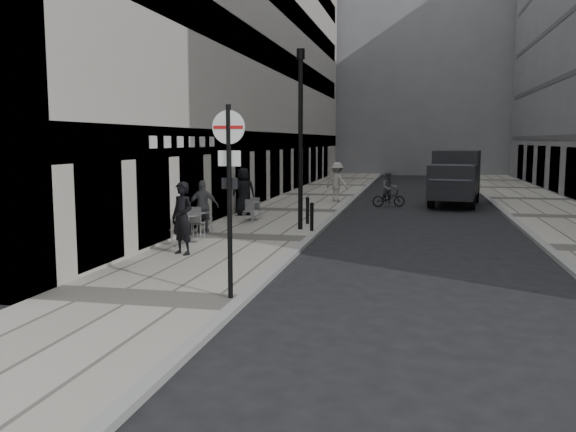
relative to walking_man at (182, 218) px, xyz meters
name	(u,v)px	position (x,y,z in m)	size (l,w,h in m)	color
ground	(182,358)	(2.80, -7.08, -1.09)	(120.00, 120.00, 0.00)	black
sidewalk	(293,211)	(0.80, 10.92, -1.03)	(4.00, 60.00, 0.12)	#ACA79B
far_sidewalk	(561,218)	(11.80, 10.92, -1.03)	(4.00, 60.00, 0.12)	#ACA79B
building_left	(245,31)	(-3.20, 17.42, 7.91)	(4.00, 45.00, 18.00)	#B3ADA3
building_far	(402,62)	(4.30, 48.92, 9.91)	(24.00, 16.00, 22.00)	gray
walking_man	(182,218)	(0.00, 0.00, 0.00)	(0.71, 0.47, 1.95)	black
sign_post	(229,176)	(2.60, -4.08, 1.39)	(0.63, 0.10, 3.70)	black
lamppost	(301,130)	(2.20, 5.20, 2.38)	(0.27, 0.27, 6.04)	black
bollard_near	(312,218)	(2.65, 4.90, -0.53)	(0.12, 0.12, 0.90)	black
bollard_far	(307,211)	(2.20, 6.59, -0.52)	(0.12, 0.12, 0.91)	black
panel_van	(456,174)	(7.92, 15.68, 0.40)	(2.82, 5.85, 2.65)	black
cyclist	(389,193)	(4.77, 14.11, -0.44)	(1.64, 0.96, 1.67)	black
pedestrian_a	(203,206)	(-0.80, 3.82, -0.11)	(1.01, 0.42, 1.72)	slate
pedestrian_b	(337,182)	(2.20, 14.80, 0.00)	(1.26, 0.72, 1.95)	#A8A39B
pedestrian_c	(244,191)	(-0.80, 8.61, -0.01)	(0.95, 0.62, 1.94)	black
cafe_table_near	(253,209)	(0.00, 7.06, -0.55)	(0.65, 1.46, 0.83)	#A4A4A6
cafe_table_mid	(188,226)	(-0.51, 1.74, -0.46)	(0.79, 1.78, 1.02)	#A4A3A6
cafe_table_far	(200,221)	(-0.80, 3.53, -0.55)	(0.66, 1.48, 0.84)	#B1B1B3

